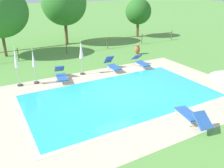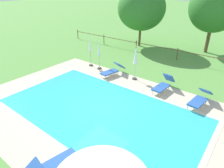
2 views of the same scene
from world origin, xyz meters
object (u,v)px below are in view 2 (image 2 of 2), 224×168
Objects in this scene: sun_lounger_north_near_steps at (112,70)px; patio_umbrella_closed_row_west at (99,52)px; patio_umbrella_closed_row_mid_west at (136,57)px; sun_lounger_north_end at (52,165)px; tree_west_mid at (141,8)px; sun_lounger_north_mid at (200,99)px; sun_lounger_north_far at (163,85)px; patio_umbrella_closed_row_centre at (90,47)px; tree_far_west at (215,7)px.

sun_lounger_north_near_steps is 1.85m from patio_umbrella_closed_row_west.
patio_umbrella_closed_row_mid_west is (3.15, 0.08, 0.21)m from patio_umbrella_closed_row_west.
patio_umbrella_closed_row_mid_west is at bearing 1.41° from patio_umbrella_closed_row_west.
sun_lounger_north_end is 0.36× the size of tree_west_mid.
sun_lounger_north_mid is 1.07× the size of sun_lounger_north_far.
patio_umbrella_closed_row_centre is at bearing 176.16° from sun_lounger_north_mid.
patio_umbrella_closed_row_mid_west is (1.62, 0.39, 1.21)m from sun_lounger_north_near_steps.
sun_lounger_north_far is 10.39m from tree_far_west.
patio_umbrella_closed_row_west is (-5.39, 0.21, 0.99)m from sun_lounger_north_far.
sun_lounger_north_far is 6.48m from patio_umbrella_closed_row_centre.
tree_far_west is at bearing 56.29° from patio_umbrella_closed_row_centre.
sun_lounger_north_far reaches higher than sun_lounger_north_end.
tree_west_mid is (-4.05, 7.39, 2.17)m from patio_umbrella_closed_row_mid_west.
patio_umbrella_closed_row_west reaches higher than sun_lounger_north_mid.
tree_west_mid is at bearing 96.87° from patio_umbrella_closed_row_west.
sun_lounger_north_mid is 12.17m from tree_west_mid.
patio_umbrella_closed_row_centre is (-6.37, 0.27, 1.19)m from sun_lounger_north_far.
sun_lounger_north_mid is (6.13, -0.20, -0.01)m from sun_lounger_north_near_steps.
patio_umbrella_closed_row_mid_west is 8.70m from tree_west_mid.
tree_far_west reaches higher than sun_lounger_north_near_steps.
tree_west_mid reaches higher than patio_umbrella_closed_row_centre.
sun_lounger_north_near_steps is at bearing -166.48° from patio_umbrella_closed_row_mid_west.
sun_lounger_north_near_steps reaches higher than sun_lounger_north_mid.
tree_west_mid is at bearing 89.39° from patio_umbrella_closed_row_centre.
patio_umbrella_closed_row_west is 7.88m from tree_west_mid.
sun_lounger_north_mid is at bearing -3.83° from patio_umbrella_closed_row_west.
patio_umbrella_closed_row_centre reaches higher than patio_umbrella_closed_row_west.
patio_umbrella_closed_row_west is at bearing 176.17° from sun_lounger_north_mid.
tree_far_west reaches higher than patio_umbrella_closed_row_centre.
patio_umbrella_closed_row_centre is at bearing 177.55° from sun_lounger_north_far.
patio_umbrella_closed_row_mid_west is (-4.50, 0.59, 1.22)m from sun_lounger_north_mid.
sun_lounger_north_end is 10.18m from patio_umbrella_closed_row_centre.
sun_lounger_north_near_steps is 2.80m from patio_umbrella_closed_row_centre.
tree_far_west reaches higher than sun_lounger_north_end.
tree_far_west is 1.08× the size of tree_west_mid.
patio_umbrella_closed_row_mid_west is 4.12m from patio_umbrella_closed_row_centre.
tree_far_west is (-2.34, 10.00, 3.76)m from sun_lounger_north_mid.
sun_lounger_north_end is at bearing -58.54° from patio_umbrella_closed_row_west.
tree_far_west is at bearing 88.86° from sun_lounger_north_end.
sun_lounger_north_near_steps is 8.52m from sun_lounger_north_end.
patio_umbrella_closed_row_centre is at bearing -90.61° from tree_west_mid.
sun_lounger_north_near_steps is at bearing -11.63° from patio_umbrella_closed_row_west.
patio_umbrella_closed_row_west reaches higher than sun_lounger_north_near_steps.
sun_lounger_north_end is at bearing -93.12° from sun_lounger_north_far.
patio_umbrella_closed_row_mid_west reaches higher than sun_lounger_north_far.
patio_umbrella_closed_row_centre is 0.42× the size of tree_west_mid.
tree_far_west is at bearing 77.06° from patio_umbrella_closed_row_mid_west.
tree_west_mid is at bearing 118.71° from patio_umbrella_closed_row_mid_west.
sun_lounger_north_mid is at bearing -76.82° from tree_far_west.
sun_lounger_north_mid is 0.84× the size of patio_umbrella_closed_row_centre.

